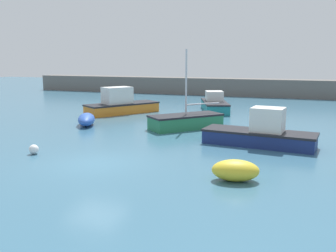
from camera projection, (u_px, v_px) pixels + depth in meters
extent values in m
cube|color=#38667F|center=(96.00, 166.00, 16.67)|extent=(120.00, 120.00, 0.20)
cube|color=#66605B|center=(231.00, 87.00, 46.50)|extent=(54.48, 2.67, 2.10)
cube|color=navy|center=(259.00, 139.00, 20.06)|extent=(5.98, 2.50, 0.67)
cube|color=black|center=(259.00, 132.00, 19.99)|extent=(6.10, 2.55, 0.12)
cube|color=silver|center=(268.00, 121.00, 19.68)|extent=(1.78, 1.51, 1.40)
ellipsoid|color=#2D56B7|center=(86.00, 119.00, 26.00)|extent=(2.47, 3.22, 0.83)
cube|color=#287A4C|center=(186.00, 122.00, 24.81)|extent=(4.58, 4.77, 0.82)
cube|color=black|center=(186.00, 115.00, 24.73)|extent=(4.67, 4.86, 0.12)
cylinder|color=silver|center=(186.00, 83.00, 24.34)|extent=(0.12, 0.12, 4.37)
cylinder|color=silver|center=(203.00, 104.00, 25.20)|extent=(1.85, 2.01, 0.09)
cube|color=orange|center=(122.00, 109.00, 31.67)|extent=(5.13, 6.30, 0.74)
cube|color=black|center=(122.00, 104.00, 31.59)|extent=(5.23, 6.42, 0.12)
cube|color=silver|center=(117.00, 96.00, 31.20)|extent=(2.52, 2.74, 1.50)
cube|color=teal|center=(215.00, 107.00, 32.76)|extent=(3.64, 5.87, 0.77)
cube|color=black|center=(215.00, 102.00, 32.68)|extent=(3.71, 5.98, 0.12)
cube|color=silver|center=(214.00, 97.00, 33.02)|extent=(1.91, 1.98, 0.97)
ellipsoid|color=yellow|center=(235.00, 170.00, 14.26)|extent=(2.00, 1.46, 0.82)
sphere|color=white|center=(34.00, 149.00, 18.24)|extent=(0.47, 0.47, 0.47)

